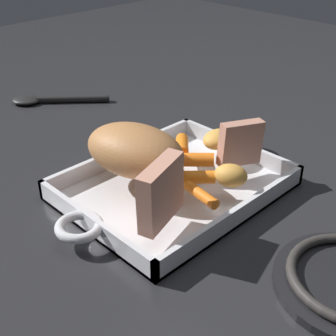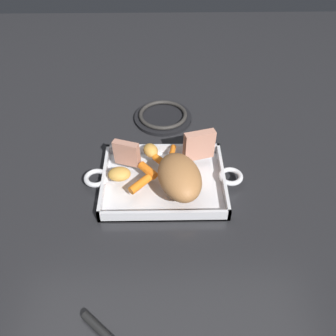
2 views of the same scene
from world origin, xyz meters
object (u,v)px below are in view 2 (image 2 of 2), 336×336
baby_carrot_northeast (140,184)px  potato_golden_large (120,174)px  roasting_dish (164,181)px  baby_carrot_center_right (148,170)px  baby_carrot_short (161,161)px  stove_burner_rear (163,116)px  roast_slice_thin (127,153)px  potato_halved (151,150)px  roast_slice_thick (199,145)px  baby_carrot_center_left (172,154)px  pork_roast (180,177)px

baby_carrot_northeast → potato_golden_large: (-0.05, 0.03, 0.00)m
roasting_dish → baby_carrot_center_right: size_ratio=7.56×
roasting_dish → baby_carrot_northeast: (-0.06, -0.04, 0.03)m
baby_carrot_short → stove_burner_rear: size_ratio=0.27×
roasting_dish → stove_burner_rear: 0.28m
roast_slice_thin → potato_halved: (0.06, 0.03, -0.02)m
roast_slice_thick → baby_carrot_center_left: bearing=175.8°
pork_roast → baby_carrot_northeast: bearing=177.9°
baby_carrot_center_left → baby_carrot_center_right: (-0.06, -0.07, 0.00)m
baby_carrot_center_left → baby_carrot_northeast: (-0.08, -0.11, 0.00)m
baby_carrot_center_right → potato_halved: 0.07m
baby_carrot_short → stove_burner_rear: 0.24m
pork_roast → baby_carrot_short: (-0.04, 0.08, -0.03)m
roast_slice_thick → baby_carrot_northeast: roast_slice_thick is taller
pork_roast → roast_slice_thick: size_ratio=1.93×
baby_carrot_northeast → potato_halved: size_ratio=1.30×
pork_roast → baby_carrot_center_left: bearing=97.5°
roasting_dish → roast_slice_thick: (0.09, 0.07, 0.06)m
baby_carrot_center_left → potato_halved: bearing=175.0°
baby_carrot_short → potato_golden_large: bearing=-153.8°
baby_carrot_center_left → baby_carrot_short: baby_carrot_short is taller
roast_slice_thick → pork_roast: bearing=-116.1°
baby_carrot_center_right → baby_carrot_short: bearing=46.2°
baby_carrot_short → baby_carrot_northeast: 0.10m
roast_slice_thin → potato_halved: 0.07m
roast_slice_thick → baby_carrot_northeast: 0.19m
roast_slice_thin → baby_carrot_northeast: 0.10m
potato_halved → pork_roast: bearing=-59.6°
baby_carrot_center_left → pork_roast: bearing=-82.5°
pork_roast → baby_carrot_northeast: (-0.09, 0.00, -0.03)m
baby_carrot_center_left → stove_burner_rear: (-0.02, 0.21, -0.03)m
roast_slice_thick → potato_golden_large: (-0.20, -0.08, -0.03)m
roast_slice_thin → baby_carrot_short: (0.09, -0.01, -0.02)m
stove_burner_rear → roasting_dish: bearing=-90.0°
baby_carrot_short → baby_carrot_northeast: bearing=-122.1°
roasting_dish → potato_halved: bearing=113.1°
roasting_dish → baby_carrot_short: baby_carrot_short is taller
baby_carrot_short → baby_carrot_center_right: (-0.03, -0.03, 0.00)m
roasting_dish → stove_burner_rear: (-0.00, 0.28, 0.00)m
roasting_dish → roast_slice_thin: 0.12m
roast_slice_thin → baby_carrot_center_right: 0.07m
roasting_dish → baby_carrot_center_right: baby_carrot_center_right is taller
stove_burner_rear → baby_carrot_center_right: bearing=-98.1°
baby_carrot_center_left → baby_carrot_center_right: 0.09m
roast_slice_thin → baby_carrot_center_right: bearing=-36.5°
baby_carrot_northeast → roasting_dish: bearing=34.7°
roast_slice_thin → baby_carrot_short: 0.09m
baby_carrot_northeast → roast_slice_thin: bearing=112.6°
baby_carrot_short → potato_halved: bearing=127.2°
pork_roast → roasting_dish: bearing=131.3°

